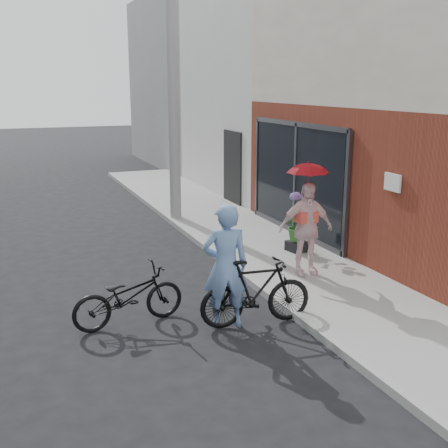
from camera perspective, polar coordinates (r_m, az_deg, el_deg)
ground at (r=8.70m, az=-0.01°, el=-9.22°), size 80.00×80.00×0.00m
sidewalk at (r=11.22m, az=6.13°, el=-3.53°), size 2.20×24.00×0.12m
curb at (r=10.75m, az=0.64°, el=-4.26°), size 0.12×24.00×0.12m
plaster_building at (r=19.32m, az=10.14°, el=14.06°), size 8.00×6.00×7.00m
east_building_far at (r=25.53m, az=1.56°, el=14.23°), size 8.00×8.00×7.00m
utility_pole at (r=14.02m, az=-5.20°, el=14.27°), size 0.28×0.28×7.00m
officer at (r=8.01m, az=0.15°, el=-4.32°), size 0.74×0.56×1.83m
bike_left at (r=8.34m, az=-9.69°, el=-7.25°), size 1.73×0.79×0.88m
bike_right at (r=8.21m, az=3.26°, el=-6.92°), size 1.72×0.64×1.01m
kimono_woman at (r=10.00m, az=8.31°, el=-0.48°), size 1.03×0.57×1.67m
parasol at (r=9.78m, az=8.54°, el=5.99°), size 0.70×0.70×0.61m
planter at (r=11.55m, az=7.49°, el=-2.23°), size 0.45×0.45×0.20m
potted_plant at (r=11.44m, az=7.56°, el=-0.16°), size 0.59×0.51×0.66m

